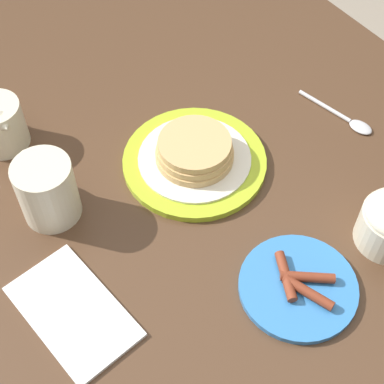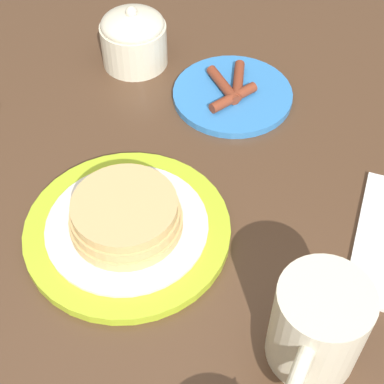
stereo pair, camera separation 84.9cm
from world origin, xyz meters
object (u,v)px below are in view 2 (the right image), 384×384
Objects in this scene: side_plate_bacon at (232,94)px; sugar_bowl at (134,38)px; pancake_plate at (127,223)px; coffee_mug at (317,328)px.

sugar_bowl is (-0.01, -0.16, 0.03)m from side_plate_bacon.
side_plate_bacon is 0.16m from sugar_bowl.
sugar_bowl reaches higher than side_plate_bacon.
side_plate_bacon is at bearing 177.68° from pancake_plate.
coffee_mug is (0.05, 0.23, 0.03)m from pancake_plate.
pancake_plate is 0.24m from coffee_mug.
sugar_bowl is (-0.28, -0.15, 0.02)m from pancake_plate.
pancake_plate is at bearing -101.75° from coffee_mug.
side_plate_bacon is 1.35× the size of coffee_mug.
coffee_mug reaches higher than side_plate_bacon.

